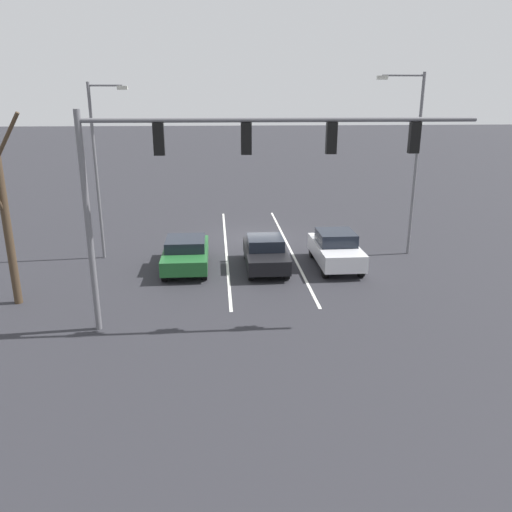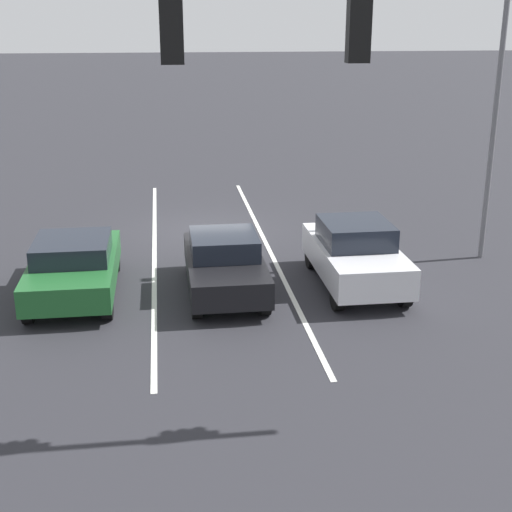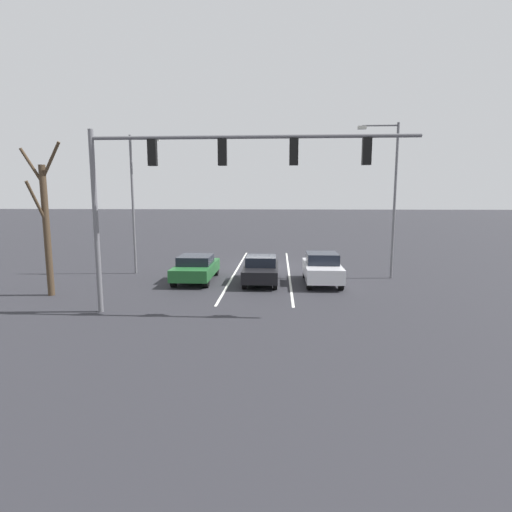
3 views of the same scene
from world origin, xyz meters
TOP-DOWN VIEW (x-y plane):
  - ground_plane at (0.00, 0.00)m, footprint 240.00×240.00m
  - lane_stripe_left_divider at (-1.62, 2.00)m, footprint 0.12×16.00m
  - lane_stripe_center_divider at (1.62, 2.00)m, footprint 0.12×16.00m
  - car_black_midlane_front at (-0.07, 5.27)m, footprint 1.77×4.05m
  - car_darkgreen_rightlane_front at (3.45, 4.97)m, footprint 1.94×4.29m
  - car_silver_leftlane_front at (-3.26, 5.25)m, footprint 1.82×4.05m
  - traffic_signal_gantry at (1.83, 10.98)m, footprint 12.16×0.37m
  - street_lamp_right_shoulder at (7.29, 3.10)m, footprint 1.75×0.24m
  - street_lamp_left_shoulder at (-7.04, 3.62)m, footprint 2.19×0.24m
  - bare_tree_near at (9.50, 8.54)m, footprint 1.95×1.04m

SIDE VIEW (x-z plane):
  - ground_plane at x=0.00m, z-range 0.00..0.00m
  - lane_stripe_left_divider at x=-1.62m, z-range 0.00..0.01m
  - lane_stripe_center_divider at x=1.62m, z-range 0.00..0.01m
  - car_black_midlane_front at x=-0.07m, z-range 0.01..1.44m
  - car_darkgreen_rightlane_front at x=3.45m, z-range 0.03..1.43m
  - car_silver_leftlane_front at x=-3.26m, z-range 0.01..1.62m
  - bare_tree_near at x=9.50m, z-range -0.10..6.78m
  - street_lamp_right_shoulder at x=7.29m, z-range 0.59..8.57m
  - street_lamp_left_shoulder at x=-7.04m, z-range 0.66..9.07m
  - traffic_signal_gantry at x=1.83m, z-range 1.94..8.93m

